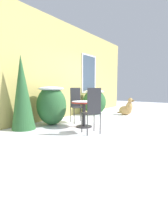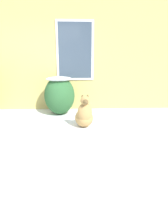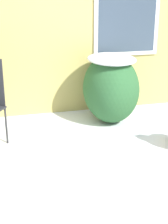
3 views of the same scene
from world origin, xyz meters
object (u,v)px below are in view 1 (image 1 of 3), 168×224
object	(u,v)px
patio_chair_far_side	(92,110)
dog	(127,109)
patio_table	(84,108)
patio_chair_near_table	(76,104)

from	to	relation	value
patio_chair_far_side	dog	world-z (taller)	patio_chair_far_side
patio_table	patio_chair_far_side	size ratio (longest dim) A/B	0.66
patio_chair_near_table	patio_chair_far_side	xyz separation A→B (m)	(-0.91, -1.17, 0.00)
patio_chair_far_side	dog	size ratio (longest dim) A/B	1.49
patio_table	patio_chair_near_table	distance (m)	0.72
patio_chair_near_table	dog	bearing A→B (deg)	14.60
patio_chair_near_table	dog	xyz separation A→B (m)	(2.28, -0.74, -0.33)
dog	patio_table	bearing A→B (deg)	173.07
patio_table	dog	distance (m)	2.72
dog	patio_chair_far_side	bearing A→B (deg)	-176.01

